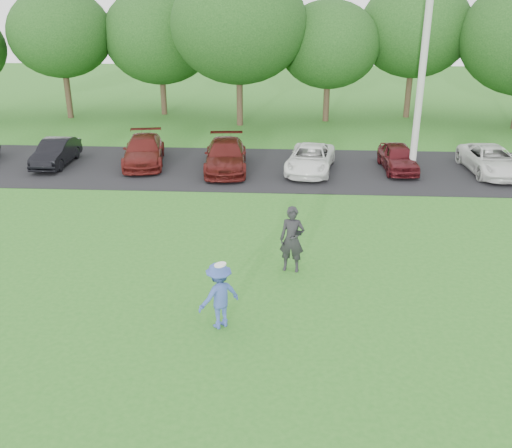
{
  "coord_description": "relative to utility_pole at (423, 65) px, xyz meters",
  "views": [
    {
      "loc": [
        0.86,
        -10.95,
        7.28
      ],
      "look_at": [
        0.0,
        3.5,
        1.3
      ],
      "focal_mm": 40.0,
      "sensor_mm": 36.0,
      "label": 1
    }
  ],
  "objects": [
    {
      "name": "parked_cars",
      "position": [
        -5.58,
        0.52,
        -3.9
      ],
      "size": [
        27.93,
        5.1,
        1.26
      ],
      "color": "black",
      "rests_on": "parking_lot"
    },
    {
      "name": "frisbee_player",
      "position": [
        -6.69,
        -12.04,
        -3.71
      ],
      "size": [
        1.19,
        1.11,
        1.77
      ],
      "color": "#374D9D",
      "rests_on": "ground"
    },
    {
      "name": "ground",
      "position": [
        -6.03,
        -12.42,
        -4.52
      ],
      "size": [
        100.0,
        100.0,
        0.0
      ],
      "primitive_type": "plane",
      "color": "#286B1E",
      "rests_on": "ground"
    },
    {
      "name": "utility_pole",
      "position": [
        0.0,
        0.0,
        0.0
      ],
      "size": [
        0.28,
        0.28,
        9.04
      ],
      "primitive_type": "cylinder",
      "color": "#A9A8A4",
      "rests_on": "ground"
    },
    {
      "name": "parking_lot",
      "position": [
        -6.03,
        0.58,
        -4.51
      ],
      "size": [
        32.0,
        6.5,
        0.03
      ],
      "primitive_type": "cube",
      "color": "black",
      "rests_on": "ground"
    },
    {
      "name": "tree_row",
      "position": [
        -4.52,
        10.34,
        0.39
      ],
      "size": [
        42.39,
        9.85,
        8.64
      ],
      "color": "#38281C",
      "rests_on": "ground"
    },
    {
      "name": "camera_bystander",
      "position": [
        -5.03,
        -9.09,
        -3.58
      ],
      "size": [
        0.75,
        0.55,
        1.87
      ],
      "color": "black",
      "rests_on": "ground"
    }
  ]
}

